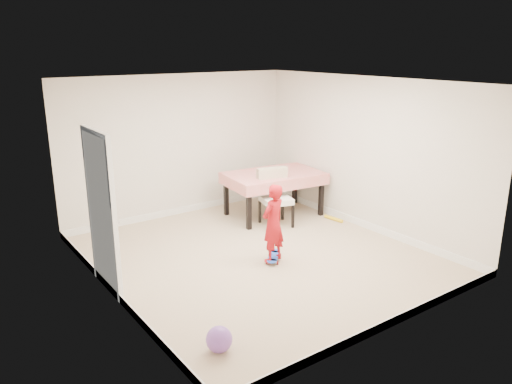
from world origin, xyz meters
TOP-DOWN VIEW (x-y plane):
  - ground at (0.00, 0.00)m, footprint 5.00×5.00m
  - ceiling at (0.00, 0.00)m, footprint 4.50×5.00m
  - wall_back at (0.00, 2.48)m, footprint 4.50×0.04m
  - wall_front at (0.00, -2.48)m, footprint 4.50×0.04m
  - wall_left at (-2.23, 0.00)m, footprint 0.04×5.00m
  - wall_right at (2.23, 0.00)m, footprint 0.04×5.00m
  - door at (-2.22, 0.30)m, footprint 0.11×0.94m
  - baseboard_back at (0.00, 2.49)m, footprint 4.50×0.02m
  - baseboard_front at (0.00, -2.49)m, footprint 4.50×0.02m
  - baseboard_left at (-2.24, 0.00)m, footprint 0.02×5.00m
  - baseboard_right at (2.24, 0.00)m, footprint 0.02×5.00m
  - dining_table at (1.36, 1.39)m, footprint 1.84×1.27m
  - dining_chair at (1.05, 0.92)m, footprint 0.69×0.75m
  - skateboard at (0.09, -0.26)m, footprint 0.50×0.49m
  - child at (0.03, -0.32)m, footprint 0.48×0.38m
  - balloon at (-1.77, -1.76)m, footprint 0.28×0.28m
  - foam_toy at (2.07, 0.50)m, footprint 0.11×0.40m

SIDE VIEW (x-z plane):
  - ground at x=0.00m, z-range 0.00..0.00m
  - foam_toy at x=2.07m, z-range 0.00..0.06m
  - skateboard at x=0.09m, z-range 0.00..0.08m
  - baseboard_back at x=0.00m, z-range 0.00..0.12m
  - baseboard_front at x=0.00m, z-range 0.00..0.12m
  - baseboard_left at x=-2.24m, z-range 0.00..0.12m
  - baseboard_right at x=2.24m, z-range 0.00..0.12m
  - balloon at x=-1.77m, z-range 0.00..0.28m
  - dining_table at x=1.36m, z-range 0.00..0.82m
  - dining_chair at x=1.05m, z-range 0.00..1.01m
  - child at x=0.03m, z-range 0.00..1.16m
  - door at x=-2.22m, z-range -0.03..2.08m
  - wall_back at x=0.00m, z-range 0.00..2.60m
  - wall_front at x=0.00m, z-range 0.00..2.60m
  - wall_left at x=-2.23m, z-range 0.00..2.60m
  - wall_right at x=2.23m, z-range 0.00..2.60m
  - ceiling at x=0.00m, z-range 2.56..2.60m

